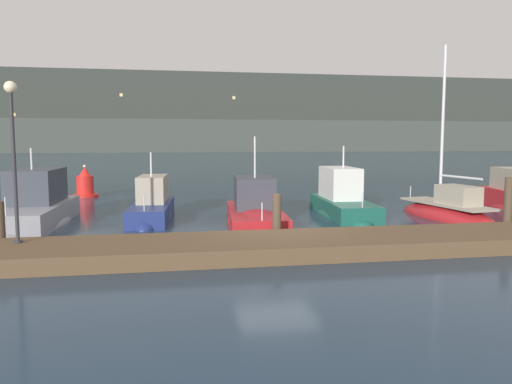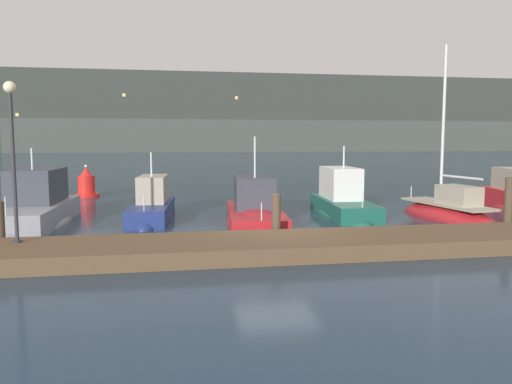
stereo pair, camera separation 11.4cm
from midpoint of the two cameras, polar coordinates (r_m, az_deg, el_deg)
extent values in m
plane|color=#1E3347|center=(15.98, 2.47, -5.65)|extent=(400.00, 400.00, 0.00)
cube|color=brown|center=(14.30, 3.94, -6.11)|extent=(42.16, 2.80, 0.45)
cylinder|color=#4C3D2D|center=(16.17, -27.06, -3.53)|extent=(0.28, 0.28, 1.46)
cylinder|color=#4C3D2D|center=(15.79, 2.53, -2.98)|extent=(0.28, 0.28, 1.52)
cylinder|color=#4C3D2D|center=(19.21, 27.04, -1.39)|extent=(0.28, 0.28, 1.94)
ellipsoid|color=gray|center=(20.78, -23.91, -3.45)|extent=(2.64, 6.83, 1.10)
cube|color=gray|center=(20.72, -23.95, -2.37)|extent=(2.42, 6.15, 0.79)
cube|color=#333842|center=(21.25, -23.57, 0.69)|extent=(1.74, 3.03, 1.30)
cube|color=black|center=(22.53, -22.66, 1.49)|extent=(1.45, 0.31, 0.58)
cylinder|color=silver|center=(20.67, -24.10, 3.48)|extent=(0.07, 0.07, 0.82)
cylinder|color=silver|center=(17.95, -26.56, -1.45)|extent=(0.04, 0.04, 0.60)
ellipsoid|color=navy|center=(20.58, -11.63, -3.14)|extent=(2.03, 5.53, 1.33)
cube|color=navy|center=(20.53, -11.65, -2.20)|extent=(1.86, 4.98, 0.68)
cube|color=#A39984|center=(20.96, -11.53, 0.38)|extent=(1.27, 2.46, 1.07)
cube|color=black|center=(22.02, -11.23, 1.07)|extent=(0.97, 0.30, 0.48)
cylinder|color=silver|center=(20.46, -11.73, 3.11)|extent=(0.07, 0.07, 0.97)
cylinder|color=silver|center=(18.21, -12.51, -1.22)|extent=(0.04, 0.04, 0.60)
ellipsoid|color=red|center=(19.29, 0.07, -3.63)|extent=(2.73, 6.52, 1.38)
cube|color=red|center=(19.24, 0.07, -2.82)|extent=(2.50, 5.88, 0.55)
cube|color=#333842|center=(19.76, -0.09, 0.00)|extent=(1.72, 2.92, 1.22)
cube|color=black|center=(21.00, -0.36, 0.86)|extent=(1.32, 0.36, 0.55)
cylinder|color=silver|center=(19.16, 0.04, 4.01)|extent=(0.07, 0.07, 1.57)
cylinder|color=silver|center=(16.53, 0.83, -2.25)|extent=(0.04, 0.04, 0.60)
ellipsoid|color=#195647|center=(21.70, 10.12, -2.64)|extent=(2.29, 6.14, 0.97)
cube|color=#195647|center=(21.66, 10.14, -1.76)|extent=(2.10, 5.53, 0.67)
cube|color=silver|center=(22.12, 9.76, 1.04)|extent=(1.46, 2.73, 1.35)
cube|color=black|center=(23.27, 8.97, 1.79)|extent=(1.14, 0.34, 0.60)
cylinder|color=silver|center=(21.59, 10.15, 3.97)|extent=(0.07, 0.07, 0.94)
cylinder|color=silver|center=(19.18, 12.25, -0.88)|extent=(0.04, 0.04, 0.60)
ellipsoid|color=red|center=(21.93, 21.09, -2.86)|extent=(2.32, 5.56, 1.28)
cube|color=#A39984|center=(21.85, 21.15, -1.28)|extent=(1.95, 4.67, 0.08)
cube|color=#A39984|center=(21.31, 22.28, -0.35)|extent=(1.19, 1.84, 0.77)
cylinder|color=silver|center=(22.04, 20.76, 7.18)|extent=(0.12, 0.12, 6.43)
cylinder|color=silver|center=(21.18, 22.51, 1.57)|extent=(0.40, 2.32, 0.09)
cylinder|color=silver|center=(23.80, 17.45, 0.02)|extent=(0.04, 0.04, 0.50)
cube|color=black|center=(27.26, 26.69, 1.84)|extent=(1.12, 0.43, 0.46)
cylinder|color=red|center=(29.90, -18.67, -0.37)|extent=(1.40, 1.40, 0.16)
cylinder|color=red|center=(29.85, -18.71, 0.77)|extent=(0.94, 0.94, 1.03)
cone|color=red|center=(29.79, -18.76, 2.23)|extent=(0.65, 0.65, 0.50)
sphere|color=#F9EAB7|center=(29.77, -18.78, 2.81)|extent=(0.16, 0.16, 0.16)
cylinder|color=#2D2D33|center=(14.99, -25.41, -5.12)|extent=(0.24, 0.24, 0.06)
cylinder|color=#2D2D33|center=(14.76, -25.76, 2.52)|extent=(0.10, 0.10, 3.94)
sphere|color=#F9EAB7|center=(14.81, -26.13, 10.70)|extent=(0.32, 0.32, 0.32)
cube|color=#333833|center=(146.36, -8.59, 8.90)|extent=(240.00, 16.00, 21.76)
cube|color=#3F463F|center=(139.70, 3.22, 6.39)|extent=(144.00, 10.00, 8.58)
cube|color=#F4DB8C|center=(139.07, -14.84, 10.67)|extent=(0.80, 0.10, 0.80)
cube|color=#F4DB8C|center=(138.24, -7.02, 5.77)|extent=(0.80, 0.10, 0.80)
cube|color=#F4DB8C|center=(142.69, 4.82, 5.29)|extent=(0.80, 0.10, 0.80)
cube|color=#F4DB8C|center=(139.78, -2.23, 10.71)|extent=(0.80, 0.10, 0.80)
cube|color=#F4DB8C|center=(139.82, -0.91, 7.74)|extent=(0.80, 0.10, 0.80)
cube|color=#F4DB8C|center=(141.88, 3.51, 5.30)|extent=(0.80, 0.10, 0.80)
cube|color=#F4DB8C|center=(143.48, -25.62, 7.98)|extent=(0.80, 0.10, 0.80)
camera|label=1|loc=(0.06, -89.83, 0.02)|focal=35.00mm
camera|label=2|loc=(0.06, 90.17, -0.02)|focal=35.00mm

